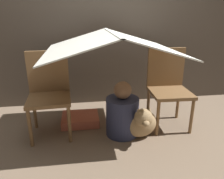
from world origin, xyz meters
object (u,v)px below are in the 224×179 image
object	(u,v)px
chair_right	(168,85)
dog	(140,122)
chair_left	(49,90)
person_front	(122,114)

from	to	relation	value
chair_right	dog	xyz separation A→B (m)	(-0.40, -0.28, -0.30)
chair_right	chair_left	bearing A→B (deg)	-178.15
chair_left	person_front	xyz separation A→B (m)	(0.77, -0.18, -0.24)
person_front	dog	xyz separation A→B (m)	(0.17, -0.10, -0.06)
chair_left	dog	size ratio (longest dim) A/B	2.21
chair_left	person_front	distance (m)	0.82
person_front	dog	distance (m)	0.21
person_front	dog	bearing A→B (deg)	-30.89
chair_left	dog	xyz separation A→B (m)	(0.94, -0.28, -0.30)
dog	chair_left	bearing A→B (deg)	163.36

